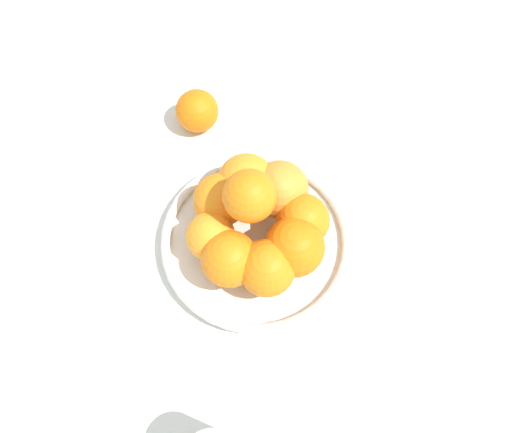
{
  "coord_description": "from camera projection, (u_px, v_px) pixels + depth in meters",
  "views": [
    {
      "loc": [
        0.27,
        0.03,
        0.67
      ],
      "look_at": [
        0.0,
        0.0,
        0.09
      ],
      "focal_mm": 35.0,
      "sensor_mm": 36.0,
      "label": 1
    }
  ],
  "objects": [
    {
      "name": "fruit_bowl",
      "position": [
        256.0,
        240.0,
        0.71
      ],
      "size": [
        0.27,
        0.27,
        0.03
      ],
      "color": "silver",
      "rests_on": "ground_plane"
    },
    {
      "name": "stray_orange",
      "position": [
        197.0,
        111.0,
        0.78
      ],
      "size": [
        0.07,
        0.07,
        0.07
      ],
      "primitive_type": "sphere",
      "color": "orange",
      "rests_on": "ground_plane"
    },
    {
      "name": "orange_pile",
      "position": [
        258.0,
        220.0,
        0.66
      ],
      "size": [
        0.2,
        0.19,
        0.13
      ],
      "color": "orange",
      "rests_on": "fruit_bowl"
    },
    {
      "name": "ground_plane",
      "position": [
        256.0,
        244.0,
        0.72
      ],
      "size": [
        4.0,
        4.0,
        0.0
      ],
      "primitive_type": "plane",
      "color": "silver"
    }
  ]
}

